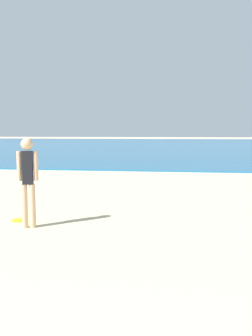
% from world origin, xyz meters
% --- Properties ---
extents(water, '(160.00, 60.00, 0.06)m').
position_xyz_m(water, '(0.00, 45.86, 0.03)').
color(water, '#1E6B9E').
rests_on(water, ground).
extents(person_standing, '(0.36, 0.21, 1.61)m').
position_xyz_m(person_standing, '(-1.84, 6.90, 0.91)').
color(person_standing, '#DDAD84').
rests_on(person_standing, ground).
extents(frisbee, '(0.27, 0.27, 0.03)m').
position_xyz_m(frisbee, '(-2.23, 7.33, 0.01)').
color(frisbee, yellow).
rests_on(frisbee, ground).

